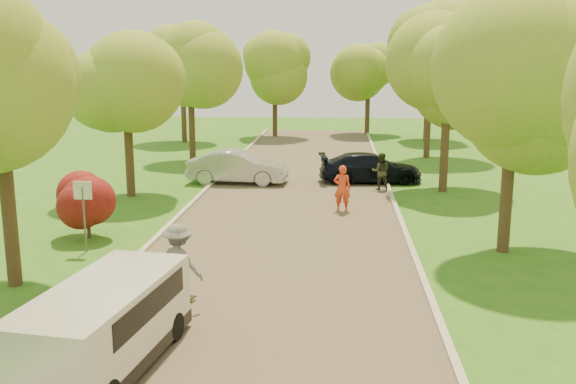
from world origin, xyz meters
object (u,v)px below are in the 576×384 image
(skateboarder, at_px, (179,263))
(person_striped, at_px, (342,188))
(dark_sedan, at_px, (370,168))
(longboard, at_px, (180,302))
(street_sign, at_px, (83,201))
(minivan, at_px, (106,325))
(silver_sedan, at_px, (238,167))
(person_olive, at_px, (381,171))

(skateboarder, height_order, person_striped, skateboarder)
(dark_sedan, xyz_separation_m, skateboarder, (-5.18, -16.04, 0.37))
(longboard, height_order, person_striped, person_striped)
(street_sign, relative_size, minivan, 0.47)
(person_striped, bearing_deg, skateboarder, 77.16)
(silver_sedan, relative_size, dark_sedan, 0.96)
(dark_sedan, relative_size, longboard, 4.81)
(minivan, distance_m, person_olive, 18.46)
(street_sign, distance_m, silver_sedan, 11.59)
(dark_sedan, relative_size, skateboarder, 2.55)
(dark_sedan, bearing_deg, person_olive, -173.88)
(silver_sedan, height_order, longboard, silver_sedan)
(minivan, bearing_deg, longboard, 86.37)
(silver_sedan, distance_m, dark_sedan, 6.25)
(minivan, bearing_deg, street_sign, 122.15)
(minivan, bearing_deg, person_olive, 78.13)
(minivan, bearing_deg, dark_sedan, 80.84)
(street_sign, relative_size, longboard, 2.18)
(silver_sedan, relative_size, longboard, 4.64)
(silver_sedan, distance_m, skateboarder, 15.36)
(skateboarder, bearing_deg, person_olive, -90.08)
(dark_sedan, distance_m, skateboarder, 16.86)
(longboard, bearing_deg, dark_sedan, -86.70)
(street_sign, height_order, skateboarder, street_sign)
(dark_sedan, height_order, person_striped, person_striped)
(street_sign, bearing_deg, skateboarder, -46.48)
(dark_sedan, height_order, skateboarder, skateboarder)
(minivan, height_order, dark_sedan, minivan)
(dark_sedan, bearing_deg, longboard, 156.07)
(street_sign, xyz_separation_m, silver_sedan, (2.89, 11.20, -0.80))
(person_striped, bearing_deg, dark_sedan, -94.52)
(person_striped, bearing_deg, longboard, 77.16)
(skateboarder, bearing_deg, minivan, 99.86)
(minivan, relative_size, longboard, 4.61)
(street_sign, distance_m, minivan, 7.98)
(street_sign, distance_m, skateboarder, 5.71)
(minivan, xyz_separation_m, dark_sedan, (5.81, 19.15, -0.17))
(minivan, height_order, person_striped, person_striped)
(longboard, relative_size, person_striped, 0.56)
(street_sign, xyz_separation_m, dark_sedan, (9.10, 11.91, -0.87))
(minivan, relative_size, skateboarder, 2.44)
(dark_sedan, xyz_separation_m, longboard, (-5.18, -16.04, -0.59))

